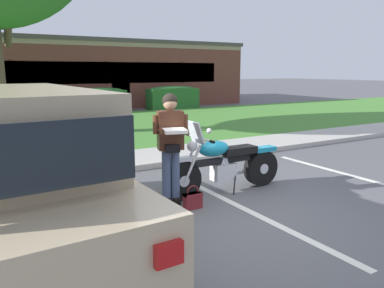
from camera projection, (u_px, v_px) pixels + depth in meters
name	position (u px, v px, depth m)	size (l,w,h in m)	color
ground_plane	(228.00, 216.00, 5.35)	(140.00, 140.00, 0.00)	#565659
curb_strip	(145.00, 166.00, 7.92)	(60.00, 0.20, 0.12)	#B7B2A8
concrete_walk	(130.00, 159.00, 8.65)	(60.00, 1.50, 0.08)	#B7B2A8
grass_lawn	(77.00, 129.00, 13.02)	(60.00, 8.77, 0.06)	#478433
stall_stripe_0	(30.00, 253.00, 4.25)	(0.12, 4.40, 0.01)	silver
stall_stripe_1	(241.00, 207.00, 5.70)	(0.12, 4.40, 0.01)	silver
stall_stripe_2	(366.00, 179.00, 7.15)	(0.12, 4.40, 0.01)	silver
motorcycle	(228.00, 163.00, 6.36)	(2.24, 0.82, 1.26)	black
rider_person	(171.00, 140.00, 5.66)	(0.54, 0.64, 1.70)	black
handbag	(193.00, 199.00, 5.62)	(0.28, 0.13, 0.36)	maroon
hedge_center_right	(95.00, 100.00, 17.86)	(2.94, 0.90, 1.24)	#286028
hedge_right	(173.00, 97.00, 19.91)	(2.74, 0.90, 1.24)	#286028
brick_building	(4.00, 74.00, 20.97)	(26.35, 9.05, 3.70)	brown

